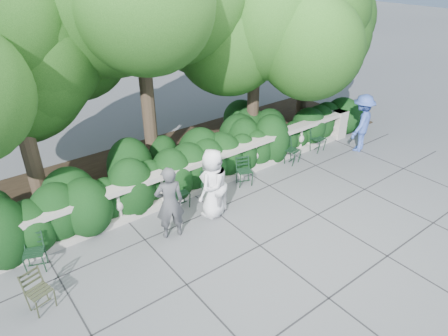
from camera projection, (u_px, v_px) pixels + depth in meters
ground at (248, 217)px, 10.13m from camera, size 90.00×90.00×0.00m
balustrade at (207, 173)px, 11.15m from camera, size 12.00×0.44×1.00m
shrub_hedge at (184, 172)px, 12.21m from camera, size 15.00×2.60×1.70m
tree_canopy at (195, 34)px, 10.81m from camera, size 15.04×6.52×6.78m
chair_a at (38, 273)px, 8.38m from camera, size 0.59×0.61×0.84m
chair_b at (184, 209)px, 10.44m from camera, size 0.47×0.51×0.84m
chair_c at (246, 187)px, 11.44m from camera, size 0.58×0.61×0.84m
chair_d at (295, 164)px, 12.64m from camera, size 0.53×0.56×0.84m
chair_e at (214, 201)px, 10.79m from camera, size 0.50×0.54×0.84m
chair_f at (320, 152)px, 13.40m from camera, size 0.50×0.53×0.84m
chair_weathered at (48, 312)px, 7.49m from camera, size 0.55×0.58×0.84m
person_businessman at (213, 183)px, 9.84m from camera, size 1.04×0.88×1.82m
person_woman_grey at (170, 203)px, 9.08m from camera, size 0.76×0.61×1.83m
person_casual_man at (214, 185)px, 9.85m from camera, size 1.04×0.95×1.73m
person_older_blue at (361, 123)px, 13.11m from camera, size 1.40×1.05×1.93m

